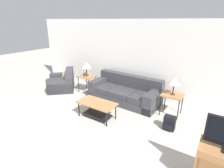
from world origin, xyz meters
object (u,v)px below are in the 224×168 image
object	(u,v)px
couch	(125,92)
side_table_left	(87,77)
side_table_right	(172,96)
backpack	(169,123)
armchair	(63,83)
table_lamp_left	(86,65)
table_lamp_right	(174,81)
coffee_table	(97,106)

from	to	relation	value
couch	side_table_left	world-z (taller)	couch
side_table_left	side_table_right	distance (m)	3.12
backpack	side_table_right	bearing A→B (deg)	103.42
armchair	side_table_left	bearing A→B (deg)	22.49
side_table_right	backpack	size ratio (longest dim) A/B	1.71
table_lamp_left	table_lamp_right	world-z (taller)	same
side_table_left	table_lamp_right	xyz separation A→B (m)	(3.12, -0.00, 0.46)
side_table_right	table_lamp_right	bearing A→B (deg)	-116.57
coffee_table	table_lamp_right	distance (m)	2.21
armchair	table_lamp_left	bearing A→B (deg)	22.49
armchair	side_table_right	distance (m)	4.08
coffee_table	side_table_left	xyz separation A→B (m)	(-1.47, 1.30, 0.22)
side_table_right	table_lamp_left	xyz separation A→B (m)	(-3.12, -0.00, 0.46)
backpack	armchair	bearing A→B (deg)	174.74
couch	armchair	distance (m)	2.53
armchair	side_table_left	xyz separation A→B (m)	(0.93, 0.38, 0.27)
coffee_table	table_lamp_left	bearing A→B (deg)	138.46
side_table_right	table_lamp_left	distance (m)	3.16
side_table_left	table_lamp_left	distance (m)	0.46
couch	coffee_table	world-z (taller)	couch
coffee_table	side_table_right	xyz separation A→B (m)	(1.65, 1.30, 0.22)
armchair	table_lamp_right	size ratio (longest dim) A/B	2.64
side_table_right	table_lamp_right	size ratio (longest dim) A/B	1.20
armchair	side_table_left	world-z (taller)	armchair
armchair	table_lamp_right	xyz separation A→B (m)	(4.05, 0.38, 0.73)
couch	side_table_right	size ratio (longest dim) A/B	3.85
table_lamp_left	side_table_right	bearing A→B (deg)	0.00
coffee_table	table_lamp_right	world-z (taller)	table_lamp_right
side_table_left	table_lamp_right	distance (m)	3.16
armchair	table_lamp_left	size ratio (longest dim) A/B	2.64
side_table_left	side_table_right	size ratio (longest dim) A/B	1.00
table_lamp_left	armchair	bearing A→B (deg)	-157.51
armchair	side_table_right	bearing A→B (deg)	5.41
side_table_left	side_table_right	xyz separation A→B (m)	(3.12, 0.00, 0.00)
armchair	backpack	bearing A→B (deg)	-5.26
coffee_table	backpack	bearing A→B (deg)	16.07
couch	side_table_right	xyz separation A→B (m)	(1.56, -0.09, 0.27)
table_lamp_right	backpack	size ratio (longest dim) A/B	1.42
table_lamp_left	backpack	world-z (taller)	table_lamp_left
couch	table_lamp_right	size ratio (longest dim) A/B	4.61
coffee_table	side_table_right	size ratio (longest dim) A/B	1.71
side_table_right	coffee_table	bearing A→B (deg)	-141.76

